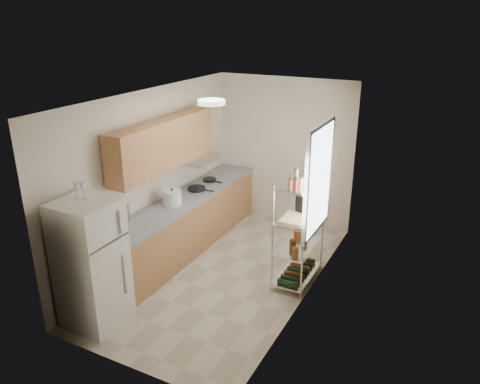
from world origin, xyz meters
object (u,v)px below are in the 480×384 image
object	(u,v)px
rice_cooker	(172,197)
frying_pan_large	(196,189)
refrigerator	(91,264)
cutting_board	(295,219)
espresso_machine	(305,203)

from	to	relation	value
rice_cooker	frying_pan_large	world-z (taller)	rice_cooker
refrigerator	cutting_board	xyz separation A→B (m)	(1.86, 1.86, 0.22)
refrigerator	frying_pan_large	bearing A→B (deg)	91.42
espresso_machine	cutting_board	bearing A→B (deg)	-80.57
frying_pan_large	rice_cooker	bearing A→B (deg)	-93.25
rice_cooker	frying_pan_large	bearing A→B (deg)	89.98
cutting_board	espresso_machine	xyz separation A→B (m)	(0.04, 0.30, 0.13)
refrigerator	frying_pan_large	size ratio (longest dim) A/B	5.62
cutting_board	frying_pan_large	bearing A→B (deg)	162.61
refrigerator	frying_pan_large	distance (m)	2.47
refrigerator	espresso_machine	size ratio (longest dim) A/B	5.78
rice_cooker	cutting_board	bearing A→B (deg)	2.33
refrigerator	cutting_board	world-z (taller)	refrigerator
refrigerator	espresso_machine	xyz separation A→B (m)	(1.89, 2.16, 0.35)
frying_pan_large	cutting_board	bearing A→B (deg)	-20.63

